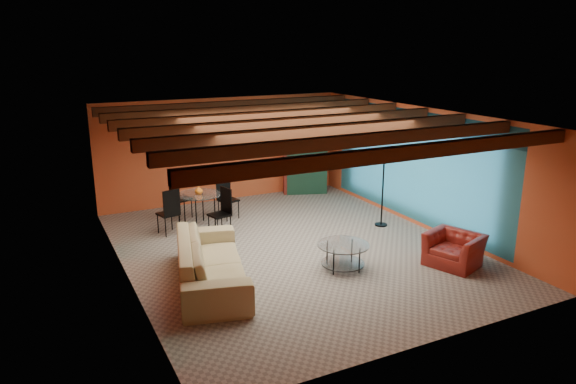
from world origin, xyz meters
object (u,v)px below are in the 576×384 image
floor_lamp (383,188)px  vase (198,178)px  sofa (211,262)px  coffee_table (343,256)px  potted_plant (303,117)px  armoire (303,159)px  armchair (454,249)px  dining_table (199,204)px

floor_lamp → vase: bearing=153.6°
floor_lamp → vase: (-3.72, 1.85, 0.24)m
sofa → coffee_table: bearing=-87.2°
potted_plant → armoire: bearing=0.0°
armchair → dining_table: size_ratio=0.48×
armoire → dining_table: bearing=-136.7°
coffee_table → potted_plant: bearing=70.1°
floor_lamp → armoire: bearing=94.8°
sofa → coffee_table: 2.43m
dining_table → potted_plant: potted_plant is taller
dining_table → armoire: size_ratio=1.06×
coffee_table → floor_lamp: (2.09, 1.67, 0.65)m
armoire → floor_lamp: size_ratio=1.05×
dining_table → floor_lamp: 4.17m
vase → armchair: bearing=-50.3°
sofa → floor_lamp: size_ratio=1.57×
armchair → floor_lamp: 2.53m
coffee_table → vase: vase is taller
sofa → armoire: size_ratio=1.49×
coffee_table → vase: size_ratio=5.08×
armoire → potted_plant: size_ratio=3.95×
potted_plant → vase: 3.87m
dining_table → potted_plant: size_ratio=4.19×
dining_table → vase: 0.61m
sofa → floor_lamp: bearing=-60.9°
armoire → floor_lamp: bearing=-65.0°
dining_table → potted_plant: bearing=23.2°
armchair → potted_plant: 6.06m
dining_table → vase: vase is taller
floor_lamp → sofa: bearing=-165.0°
sofa → armchair: bearing=-92.1°
sofa → dining_table: bearing=0.3°
dining_table → potted_plant: 4.07m
vase → sofa: bearing=-103.9°
armchair → armoire: 5.82m
sofa → armchair: (4.33, -1.26, -0.10)m
armoire → potted_plant: potted_plant is taller
dining_table → armoire: armoire is taller
floor_lamp → potted_plant: bearing=94.8°
coffee_table → floor_lamp: bearing=38.7°
coffee_table → armoire: bearing=70.1°
sofa → dining_table: dining_table is taller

